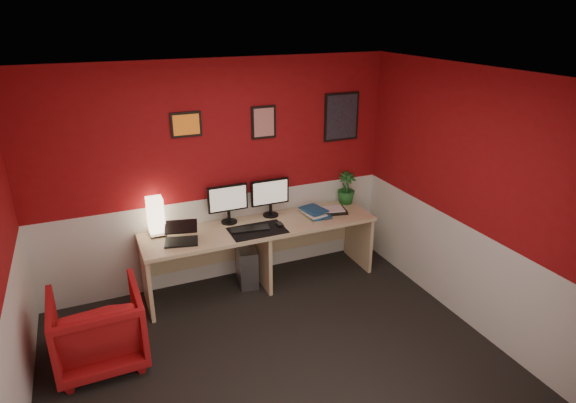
% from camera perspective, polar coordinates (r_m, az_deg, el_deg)
% --- Properties ---
extents(ground, '(4.00, 3.50, 0.01)m').
position_cam_1_polar(ground, '(4.56, -1.02, -18.85)').
color(ground, black).
rests_on(ground, ground).
extents(ceiling, '(4.00, 3.50, 0.01)m').
position_cam_1_polar(ceiling, '(3.49, -1.30, 14.09)').
color(ceiling, white).
rests_on(ceiling, ground).
extents(wall_back, '(4.00, 0.01, 2.50)m').
position_cam_1_polar(wall_back, '(5.41, -8.16, 3.01)').
color(wall_back, maroon).
rests_on(wall_back, ground).
extents(wall_front, '(4.00, 0.01, 2.50)m').
position_cam_1_polar(wall_front, '(2.60, 14.57, -20.40)').
color(wall_front, maroon).
rests_on(wall_front, ground).
extents(wall_right, '(0.01, 3.50, 2.50)m').
position_cam_1_polar(wall_right, '(4.91, 21.03, -0.23)').
color(wall_right, maroon).
rests_on(wall_right, ground).
extents(wainscot_back, '(4.00, 0.01, 1.00)m').
position_cam_1_polar(wainscot_back, '(5.68, -7.75, -4.19)').
color(wainscot_back, silver).
rests_on(wainscot_back, ground).
extents(wainscot_left, '(0.01, 3.50, 1.00)m').
position_cam_1_polar(wainscot_left, '(4.11, -29.36, -18.42)').
color(wainscot_left, silver).
rests_on(wainscot_left, ground).
extents(wainscot_right, '(0.01, 3.50, 1.00)m').
position_cam_1_polar(wainscot_right, '(5.21, 19.89, -7.91)').
color(wainscot_right, silver).
rests_on(wainscot_right, ground).
extents(desk, '(2.60, 0.65, 0.73)m').
position_cam_1_polar(desk, '(5.55, -3.14, -6.25)').
color(desk, tan).
rests_on(desk, ground).
extents(shoji_lamp, '(0.16, 0.16, 0.40)m').
position_cam_1_polar(shoji_lamp, '(5.26, -15.18, -1.83)').
color(shoji_lamp, '#FFE5B2').
rests_on(shoji_lamp, desk).
extents(laptop, '(0.37, 0.30, 0.22)m').
position_cam_1_polar(laptop, '(5.07, -12.43, -3.60)').
color(laptop, black).
rests_on(laptop, desk).
extents(monitor_left, '(0.45, 0.06, 0.58)m').
position_cam_1_polar(monitor_left, '(5.38, -7.02, 0.38)').
color(monitor_left, black).
rests_on(monitor_left, desk).
extents(monitor_right, '(0.45, 0.06, 0.58)m').
position_cam_1_polar(monitor_right, '(5.53, -2.07, 1.12)').
color(monitor_right, black).
rests_on(monitor_right, desk).
extents(desk_mat, '(0.60, 0.38, 0.01)m').
position_cam_1_polar(desk_mat, '(5.27, -3.59, -3.38)').
color(desk_mat, black).
rests_on(desk_mat, desk).
extents(keyboard, '(0.44, 0.20, 0.02)m').
position_cam_1_polar(keyboard, '(5.28, -4.48, -3.21)').
color(keyboard, black).
rests_on(keyboard, desk_mat).
extents(mouse, '(0.06, 0.10, 0.03)m').
position_cam_1_polar(mouse, '(5.35, -0.99, -2.71)').
color(mouse, black).
rests_on(mouse, desk_mat).
extents(book_bottom, '(0.27, 0.34, 0.03)m').
position_cam_1_polar(book_bottom, '(5.60, 2.39, -1.63)').
color(book_bottom, navy).
rests_on(book_bottom, desk).
extents(book_middle, '(0.23, 0.29, 0.02)m').
position_cam_1_polar(book_middle, '(5.55, 2.14, -1.59)').
color(book_middle, silver).
rests_on(book_middle, book_bottom).
extents(book_top, '(0.29, 0.34, 0.03)m').
position_cam_1_polar(book_top, '(5.56, 2.13, -1.25)').
color(book_top, navy).
rests_on(book_top, book_middle).
extents(zen_tray, '(0.39, 0.32, 0.03)m').
position_cam_1_polar(zen_tray, '(5.75, 5.02, -1.09)').
color(zen_tray, black).
rests_on(zen_tray, desk).
extents(potted_plant, '(0.24, 0.24, 0.39)m').
position_cam_1_polar(potted_plant, '(5.97, 6.85, 1.59)').
color(potted_plant, '#19591E').
rests_on(potted_plant, desk).
extents(pc_tower, '(0.27, 0.48, 0.45)m').
position_cam_1_polar(pc_tower, '(5.66, -4.88, -7.29)').
color(pc_tower, '#99999E').
rests_on(pc_tower, ground).
extents(armchair, '(0.76, 0.79, 0.70)m').
position_cam_1_polar(armchair, '(4.72, -21.30, -13.59)').
color(armchair, '#AD1014').
rests_on(armchair, ground).
extents(art_left, '(0.32, 0.02, 0.26)m').
position_cam_1_polar(art_left, '(5.17, -11.83, 8.81)').
color(art_left, orange).
rests_on(art_left, wall_back).
extents(art_center, '(0.28, 0.02, 0.36)m').
position_cam_1_polar(art_center, '(5.40, -2.87, 9.24)').
color(art_center, red).
rests_on(art_center, wall_back).
extents(art_right, '(0.44, 0.02, 0.56)m').
position_cam_1_polar(art_right, '(5.81, 6.26, 9.82)').
color(art_right, black).
rests_on(art_right, wall_back).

